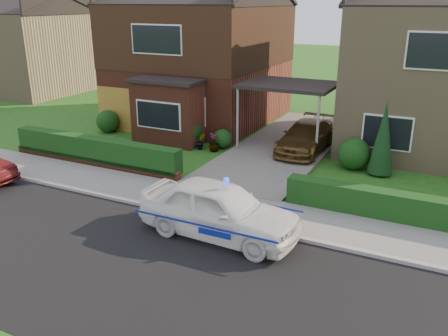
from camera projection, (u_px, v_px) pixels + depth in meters
The scene contains 23 objects.
ground at pixel (134, 268), 11.31m from camera, with size 120.00×120.00×0.00m, color #1E5516.
road at pixel (134, 268), 11.31m from camera, with size 60.00×6.00×0.02m, color black.
kerb at pixel (196, 216), 13.87m from camera, with size 60.00×0.16×0.12m, color #9E9993.
sidewalk at pixel (213, 203), 14.76m from camera, with size 60.00×2.00×0.10m, color slate.
driveway at pixel (286, 145), 20.58m from camera, with size 3.80×12.00×0.12m, color #666059.
house_left at pixel (201, 46), 24.19m from camera, with size 7.50×9.53×7.25m.
house_right at pixel (448, 61), 19.49m from camera, with size 7.50×8.06×7.25m.
carport_link at pixel (289, 86), 19.67m from camera, with size 3.80×3.00×2.77m.
garage_door at pixel (117, 109), 22.81m from camera, with size 2.20×0.10×2.10m, color #955D20.
dwarf_wall at pixel (93, 162), 18.14m from camera, with size 7.70×0.25×0.36m, color brown.
hedge_left at pixel (96, 165), 18.33m from camera, with size 7.50×0.55×0.90m, color #113410.
hedge_right at pixel (415, 226), 13.41m from camera, with size 7.50×0.55×0.80m, color #113410.
shrub_left_far at pixel (108, 121), 22.70m from camera, with size 1.08×1.08×1.08m, color #113410.
shrub_left_mid at pixel (187, 131), 20.61m from camera, with size 1.32×1.32×1.32m, color #113410.
shrub_left_near at pixel (222, 139), 20.28m from camera, with size 0.84×0.84×0.84m, color #113410.
shrub_right_near at pixel (354, 154), 17.72m from camera, with size 1.20×1.20×1.20m, color #113410.
conifer_a at pixel (383, 140), 16.90m from camera, with size 0.90×0.90×2.60m, color black.
neighbour_left at pixel (33, 53), 32.29m from camera, with size 6.50×7.00×5.20m, color #9C835F.
police_car at pixel (219, 210), 12.62m from camera, with size 4.07×4.51×1.67m.
driveway_car at pixel (306, 136), 19.53m from camera, with size 1.67×4.10×1.19m, color brown.
potted_plant_a at pixel (92, 146), 19.33m from camera, with size 0.41×0.28×0.78m, color gray.
potted_plant_b at pixel (201, 142), 20.10m from camera, with size 0.38×0.31×0.69m, color gray.
potted_plant_c at pixel (214, 143), 19.82m from camera, with size 0.43×0.43×0.77m, color gray.
Camera 1 is at (6.29, -7.88, 6.04)m, focal length 38.00 mm.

